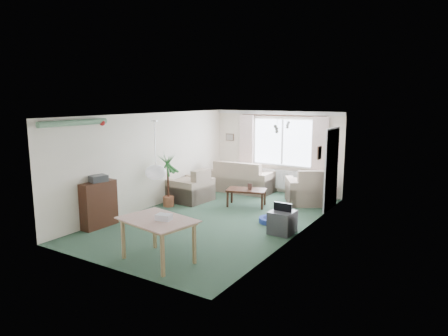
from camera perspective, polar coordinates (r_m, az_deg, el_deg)
The scene contains 25 objects.
ground at distance 9.37m, azimuth -0.98°, elevation -7.21°, with size 6.50×6.50×0.00m, color #2B4836.
window at distance 11.79m, azimuth 8.39°, elevation 3.69°, with size 1.80×0.03×1.30m, color white.
curtain_rod at distance 11.65m, azimuth 8.33°, elevation 7.42°, with size 2.60×0.03×0.03m, color black.
curtain_left at distance 12.22m, azimuth 3.22°, elevation 2.92°, with size 0.45×0.08×2.00m, color beige.
curtain_right at distance 11.31m, azimuth 13.50°, elevation 2.08°, with size 0.45×0.08×2.00m, color beige.
radiator at distance 11.92m, azimuth 8.18°, elevation -1.59°, with size 1.20×0.10×0.55m, color white.
doorway at distance 10.29m, azimuth 15.15°, elevation -0.28°, with size 0.03×0.95×2.00m, color black.
pendant_lamp at distance 7.12m, azimuth -9.73°, elevation -0.61°, with size 0.36×0.36×0.36m, color white.
tinsel_garland at distance 8.57m, azimuth -20.63°, elevation 6.07°, with size 1.60×1.60×0.12m, color #196626.
bauble_cluster_a at distance 9.16m, azimuth 8.98°, elevation 6.41°, with size 0.20×0.20×0.20m, color silver.
bauble_cluster_b at distance 7.94m, azimuth 7.58°, elevation 5.92°, with size 0.20×0.20×0.20m, color silver.
wall_picture_back at distance 12.60m, azimuth 0.85°, elevation 4.42°, with size 0.28×0.03×0.22m, color brown.
wall_picture_right at distance 9.26m, azimuth 13.47°, elevation 2.14°, with size 0.03×0.24×0.30m, color brown.
sofa at distance 11.98m, azimuth 2.67°, elevation -1.13°, with size 1.85×0.98×0.93m, color beige.
armchair_corner at distance 10.82m, azimuth 11.85°, elevation -2.49°, with size 1.06×1.01×0.95m, color beige.
armchair_left at distance 10.87m, azimuth -4.82°, elevation -2.39°, with size 1.00×0.95×0.90m, color beige.
coffee_table at distance 10.37m, azimuth 3.23°, elevation -4.25°, with size 0.99×0.55×0.45m, color black.
photo_frame at distance 10.27m, azimuth 3.71°, elevation -2.67°, with size 0.12×0.02×0.16m, color brown.
bookshelf at distance 9.06m, azimuth -17.43°, elevation -5.00°, with size 0.27×0.82×1.00m, color black.
hifi_box at distance 8.95m, azimuth -17.54°, elevation -1.43°, with size 0.28×0.35×0.14m, color #3D3E43.
houseplant at distance 10.33m, azimuth -8.01°, elevation -1.67°, with size 0.60×0.60×1.40m, color #1E4E1A.
dining_table at distance 7.02m, azimuth -9.39°, elevation -10.21°, with size 1.17×0.78×0.73m, color tan.
gift_box at distance 6.81m, azimuth -8.59°, elevation -7.03°, with size 0.25×0.18×0.12m, color white.
tv_cube at distance 8.41m, azimuth 8.33°, elevation -7.66°, with size 0.47×0.52×0.47m, color #414046.
pet_bed at distance 9.12m, azimuth 6.80°, elevation -7.40°, with size 0.56×0.56×0.11m, color navy.
Camera 1 is at (4.86, -7.52, 2.77)m, focal length 32.00 mm.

